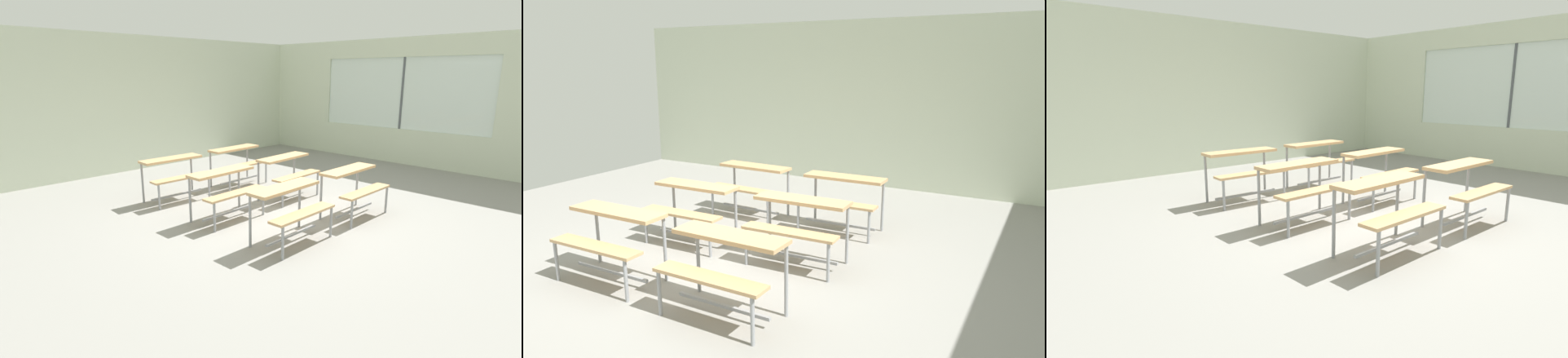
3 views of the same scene
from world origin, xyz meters
TOP-DOWN VIEW (x-y plane):
  - ground at (0.00, 0.00)m, footprint 10.00×9.00m
  - wall_back at (0.00, 4.50)m, footprint 10.00×0.12m
  - desk_bench_r0c0 at (-0.68, -0.86)m, footprint 1.11×0.60m
  - desk_bench_r0c1 at (0.78, -0.89)m, footprint 1.10×0.59m
  - desk_bench_r1c0 at (-0.68, 0.42)m, footprint 1.11×0.62m
  - desk_bench_r1c1 at (0.80, 0.48)m, footprint 1.12×0.63m
  - desk_bench_r2c0 at (-0.69, 1.79)m, footprint 1.12×0.63m
  - desk_bench_r2c1 at (0.78, 1.78)m, footprint 1.11×0.61m

SIDE VIEW (x-z plane):
  - ground at x=0.00m, z-range -0.05..0.00m
  - desk_bench_r0c0 at x=-0.68m, z-range 0.19..0.93m
  - desk_bench_r0c1 at x=0.78m, z-range 0.19..0.93m
  - desk_bench_r1c0 at x=-0.68m, z-range 0.19..0.93m
  - desk_bench_r1c1 at x=0.80m, z-range 0.19..0.93m
  - desk_bench_r2c0 at x=-0.69m, z-range 0.19..0.93m
  - desk_bench_r2c1 at x=0.78m, z-range 0.19..0.93m
  - wall_back at x=0.00m, z-range 0.00..3.00m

